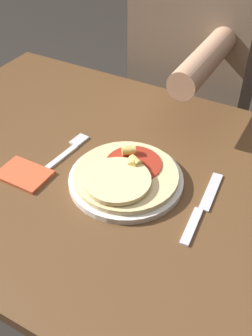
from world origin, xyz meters
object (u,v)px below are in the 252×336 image
object	(u,v)px
dining_table	(117,206)
plate	(126,179)
knife	(202,208)
pizza	(125,175)
fork	(67,151)
person_diner	(193,72)

from	to	relation	value
dining_table	plate	world-z (taller)	plate
plate	knife	world-z (taller)	plate
dining_table	pizza	distance (m)	0.15
pizza	fork	world-z (taller)	pizza
dining_table	fork	distance (m)	0.18
knife	fork	bearing A→B (deg)	177.11
plate	dining_table	bearing A→B (deg)	147.88
pizza	knife	xyz separation A→B (m)	(0.17, 0.01, -0.02)
plate	fork	xyz separation A→B (m)	(-0.17, 0.02, -0.00)
pizza	person_diner	xyz separation A→B (m)	(-0.08, 0.60, -0.04)
plate	person_diner	world-z (taller)	person_diner
dining_table	pizza	xyz separation A→B (m)	(0.04, -0.03, 0.14)
dining_table	knife	distance (m)	0.24
pizza	person_diner	bearing A→B (deg)	97.20
plate	person_diner	xyz separation A→B (m)	(-0.08, 0.59, -0.03)
fork	person_diner	xyz separation A→B (m)	(0.10, 0.57, -0.02)
dining_table	person_diner	bearing A→B (deg)	93.82
pizza	knife	size ratio (longest dim) A/B	1.03
knife	person_diner	world-z (taller)	person_diner
plate	fork	bearing A→B (deg)	172.64
fork	knife	distance (m)	0.35
fork	knife	size ratio (longest dim) A/B	0.80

